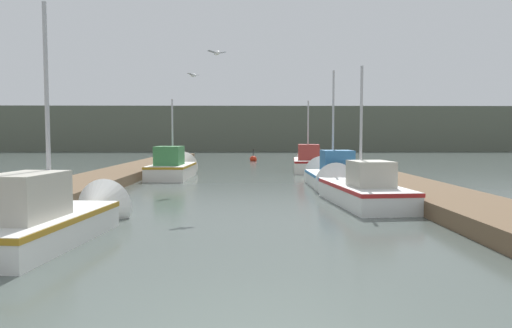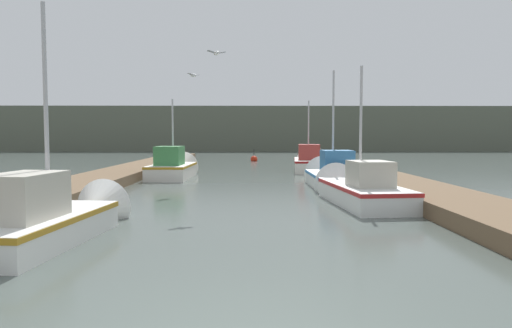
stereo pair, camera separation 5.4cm
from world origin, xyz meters
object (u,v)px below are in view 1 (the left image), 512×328
(seagull_lead, at_px, (193,75))
(seagull_1, at_px, (217,53))
(mooring_piling_2, at_px, (158,161))
(fishing_boat_0, at_px, (57,217))
(channel_buoy, at_px, (253,159))
(fishing_boat_3, at_px, (174,167))
(fishing_boat_4, at_px, (308,162))
(fishing_boat_2, at_px, (331,176))
(mooring_piling_1, at_px, (318,157))
(fishing_boat_1, at_px, (358,189))
(mooring_piling_0, at_px, (312,157))
(mooring_piling_3, at_px, (346,168))

(seagull_lead, distance_m, seagull_1, 4.44)
(mooring_piling_2, bearing_deg, fishing_boat_0, -85.45)
(mooring_piling_2, xyz_separation_m, channel_buoy, (5.35, 10.07, -0.46))
(fishing_boat_3, bearing_deg, fishing_boat_4, 32.17)
(mooring_piling_2, xyz_separation_m, seagull_lead, (2.88, -7.30, 3.69))
(channel_buoy, distance_m, seagull_lead, 18.03)
(fishing_boat_2, relative_size, mooring_piling_1, 4.30)
(fishing_boat_2, relative_size, fishing_boat_3, 1.04)
(fishing_boat_1, height_order, fishing_boat_3, fishing_boat_1)
(mooring_piling_0, height_order, channel_buoy, mooring_piling_0)
(fishing_boat_0, bearing_deg, seagull_1, 64.75)
(fishing_boat_4, distance_m, mooring_piling_3, 6.73)
(fishing_boat_1, bearing_deg, seagull_1, 175.41)
(fishing_boat_0, height_order, mooring_piling_0, fishing_boat_0)
(fishing_boat_3, distance_m, seagull_1, 9.52)
(mooring_piling_0, distance_m, mooring_piling_2, 11.18)
(fishing_boat_3, height_order, mooring_piling_3, fishing_boat_3)
(mooring_piling_0, xyz_separation_m, mooring_piling_1, (0.05, -2.22, 0.08))
(fishing_boat_4, height_order, channel_buoy, fishing_boat_4)
(fishing_boat_4, bearing_deg, fishing_boat_1, -85.08)
(mooring_piling_2, distance_m, channel_buoy, 11.42)
(mooring_piling_1, bearing_deg, seagull_1, -109.05)
(channel_buoy, distance_m, seagull_1, 22.10)
(fishing_boat_4, bearing_deg, mooring_piling_2, -169.42)
(fishing_boat_4, xyz_separation_m, mooring_piling_0, (1.01, 5.34, 0.03))
(mooring_piling_2, distance_m, mooring_piling_3, 10.88)
(fishing_boat_3, bearing_deg, mooring_piling_3, -17.07)
(seagull_1, bearing_deg, fishing_boat_1, -27.92)
(fishing_boat_2, distance_m, mooring_piling_2, 10.97)
(fishing_boat_0, bearing_deg, seagull_lead, 85.65)
(fishing_boat_0, bearing_deg, fishing_boat_1, 39.67)
(mooring_piling_1, relative_size, seagull_lead, 2.28)
(fishing_boat_2, xyz_separation_m, seagull_lead, (-5.37, -0.08, 3.89))
(fishing_boat_0, xyz_separation_m, fishing_boat_3, (0.15, 12.91, 0.06))
(fishing_boat_4, height_order, seagull_lead, seagull_lead)
(seagull_lead, bearing_deg, seagull_1, 51.36)
(mooring_piling_0, bearing_deg, fishing_boat_4, -100.74)
(mooring_piling_0, bearing_deg, fishing_boat_3, -130.14)
(fishing_boat_3, height_order, seagull_lead, seagull_lead)
(mooring_piling_3, bearing_deg, fishing_boat_4, 96.59)
(fishing_boat_1, relative_size, mooring_piling_1, 4.36)
(mooring_piling_1, bearing_deg, fishing_boat_4, -108.77)
(fishing_boat_1, height_order, mooring_piling_3, fishing_boat_1)
(mooring_piling_1, xyz_separation_m, mooring_piling_3, (-0.29, -9.80, 0.01))
(fishing_boat_1, xyz_separation_m, fishing_boat_3, (-6.81, 8.23, 0.07))
(fishing_boat_1, distance_m, fishing_boat_2, 4.31)
(fishing_boat_2, bearing_deg, mooring_piling_0, 85.34)
(mooring_piling_0, bearing_deg, seagull_lead, -115.84)
(mooring_piling_0, bearing_deg, fishing_boat_2, -94.79)
(fishing_boat_1, distance_m, mooring_piling_3, 5.68)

